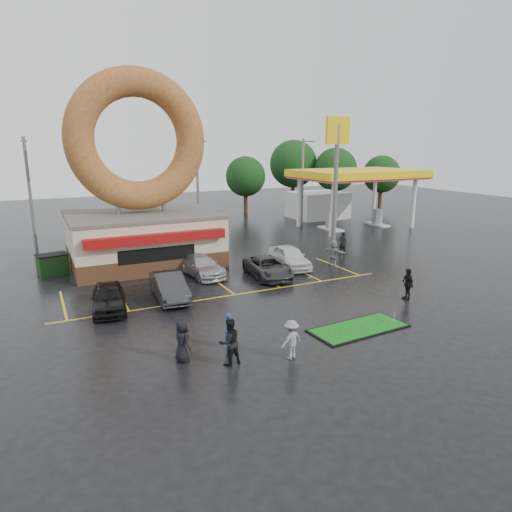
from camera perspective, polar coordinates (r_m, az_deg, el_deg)
name	(u,v)px	position (r m, az deg, el deg)	size (l,w,h in m)	color
ground	(262,314)	(23.46, 0.71, -7.25)	(120.00, 120.00, 0.00)	black
donut_shop	(141,202)	(33.45, -14.17, 6.59)	(10.20, 8.70, 13.50)	#472B19
gas_station	(339,189)	(50.54, 10.34, 8.23)	(12.30, 13.65, 5.90)	silver
shell_sign	(337,157)	(38.98, 10.05, 12.07)	(2.20, 0.36, 10.60)	slate
streetlight_left	(30,193)	(39.60, -26.42, 7.11)	(0.40, 2.21, 9.00)	slate
streetlight_mid	(198,185)	(42.92, -7.27, 8.84)	(0.40, 2.21, 9.00)	slate
streetlight_right	(303,180)	(49.01, 5.89, 9.48)	(0.40, 2.21, 9.00)	slate
tree_far_a	(335,170)	(61.26, 9.90, 10.59)	(5.60, 5.60, 8.00)	#332114
tree_far_b	(381,174)	(63.49, 15.41, 9.82)	(4.90, 4.90, 7.00)	#332114
tree_far_c	(293,164)	(62.37, 4.69, 11.40)	(6.30, 6.30, 9.00)	#332114
tree_far_d	(246,177)	(56.93, -1.32, 9.90)	(4.90, 4.90, 7.00)	#332114
car_black	(109,298)	(24.92, -17.93, -4.96)	(1.65, 4.11, 1.40)	black
car_dgrey	(169,287)	(25.87, -10.78, -3.77)	(1.54, 4.41, 1.45)	#29292B
car_silver	(202,266)	(30.14, -6.82, -1.22)	(1.85, 4.56, 1.32)	#ACACB1
car_grey	(268,267)	(29.61, 1.48, -1.41)	(2.18, 4.72, 1.31)	#313134
car_white	(290,257)	(31.94, 4.21, -0.10)	(1.81, 4.50, 1.53)	silver
person_blue	(230,331)	(19.49, -3.26, -9.33)	(0.57, 0.37, 1.56)	navy
person_blackjkt	(229,342)	(18.09, -3.35, -10.67)	(0.92, 0.71, 1.89)	black
person_hoodie	(291,340)	(18.64, 4.43, -10.37)	(1.05, 0.60, 1.62)	gray
person_bystander	(182,341)	(18.57, -9.22, -10.46)	(0.84, 0.55, 1.71)	black
person_cameraman	(408,284)	(26.71, 18.42, -3.33)	(1.04, 0.43, 1.78)	black
person_walker_near	(334,253)	(32.75, 9.67, 0.38)	(1.72, 0.55, 1.86)	gray
person_walker_far	(343,243)	(36.19, 10.76, 1.57)	(0.66, 0.43, 1.81)	black
dumpster	(53,265)	(33.09, -24.08, -1.01)	(1.80, 1.20, 1.30)	#173B16
putting_green	(359,328)	(22.18, 12.70, -8.79)	(4.88, 2.34, 0.59)	black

